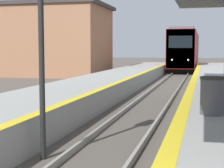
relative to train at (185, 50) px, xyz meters
name	(u,v)px	position (x,y,z in m)	size (l,w,h in m)	color
train	(185,50)	(0.00, 0.00, 0.00)	(2.63, 19.48, 4.44)	black
signal_near	(40,1)	(-1.19, -36.83, 1.10)	(0.36, 0.31, 4.84)	black
trash_bin	(213,96)	(2.33, -35.30, -0.96)	(0.59, 0.59, 0.87)	#4C4C51
station_building	(38,40)	(-12.53, -12.56, 0.90)	(12.71, 7.60, 6.29)	#9E6B4C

